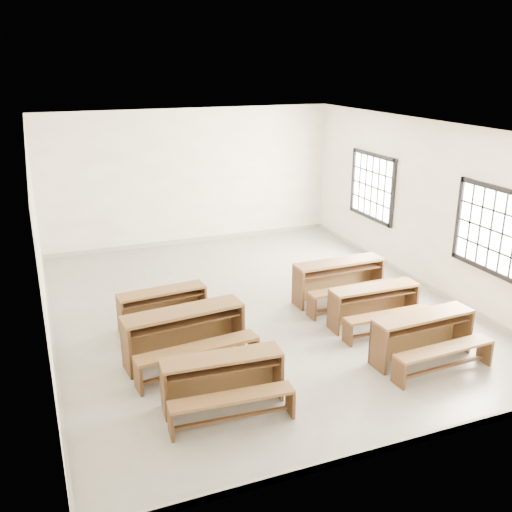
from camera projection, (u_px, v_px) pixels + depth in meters
name	position (u px, v px, depth m)	size (l,w,h in m)	color
room	(261.00, 191.00, 9.59)	(8.50, 8.50, 3.20)	gray
desk_set_0	(223.00, 378.00, 7.25)	(1.60, 0.91, 0.70)	brown
desk_set_1	(186.00, 332.00, 8.34)	(1.87, 1.10, 0.80)	brown
desk_set_2	(163.00, 306.00, 9.42)	(1.52, 0.89, 0.65)	brown
desk_set_3	(424.00, 334.00, 8.38)	(1.63, 0.90, 0.72)	brown
desk_set_4	(375.00, 303.00, 9.48)	(1.54, 0.81, 0.69)	brown
desk_set_5	(340.00, 278.00, 10.44)	(1.72, 0.92, 0.77)	brown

